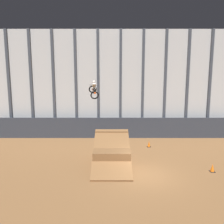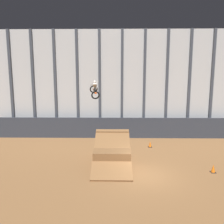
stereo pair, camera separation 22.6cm
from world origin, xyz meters
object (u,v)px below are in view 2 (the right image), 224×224
Objects in this scene: traffic_cone_arena_edge at (213,169)px; rider_bike_solo at (95,90)px; traffic_cone_near_ramp at (150,144)px; dirt_ramp at (112,152)px.

rider_bike_solo is at bearing 153.61° from traffic_cone_arena_edge.
traffic_cone_arena_edge is at bearing -38.38° from rider_bike_solo.
traffic_cone_near_ramp is at bearing 3.16° from rider_bike_solo.
rider_bike_solo is at bearing -164.85° from traffic_cone_near_ramp.
traffic_cone_near_ramp is 1.00× the size of traffic_cone_arena_edge.
traffic_cone_arena_edge is (8.85, -4.39, -5.40)m from rider_bike_solo.
dirt_ramp is 5.67m from rider_bike_solo.
traffic_cone_near_ramp is (5.25, 1.42, -5.40)m from rider_bike_solo.
rider_bike_solo reaches higher than traffic_cone_arena_edge.
dirt_ramp is at bearing -133.78° from traffic_cone_near_ramp.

